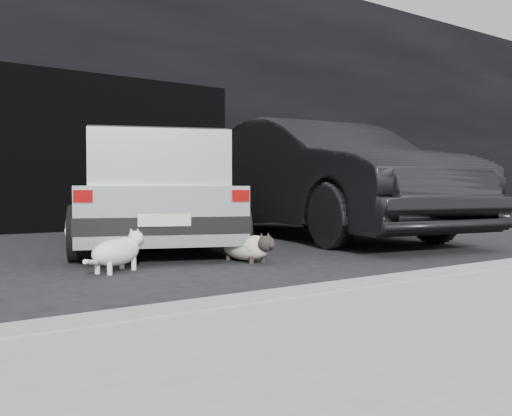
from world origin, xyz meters
TOP-DOWN VIEW (x-y plane):
  - ground at (0.00, 0.00)m, footprint 80.00×80.00m
  - building_facade at (1.00, 6.00)m, footprint 34.00×4.00m
  - garage_opening at (1.00, 3.99)m, footprint 4.00×0.10m
  - curb at (1.00, -2.60)m, footprint 18.00×0.25m
  - silver_hatchback at (0.29, 1.01)m, footprint 2.72×3.85m
  - second_car at (2.83, 0.98)m, footprint 2.50×5.32m
  - cat_siamese at (0.48, -0.71)m, footprint 0.36×0.86m
  - cat_white at (-0.74, -0.59)m, footprint 0.66×0.49m

SIDE VIEW (x-z plane):
  - ground at x=0.00m, z-range 0.00..0.00m
  - curb at x=1.00m, z-range 0.00..0.12m
  - cat_siamese at x=0.48m, z-range -0.01..0.28m
  - cat_white at x=-0.74m, z-range -0.01..0.35m
  - silver_hatchback at x=0.29m, z-range 0.06..1.36m
  - second_car at x=2.83m, z-range 0.00..1.69m
  - garage_opening at x=1.00m, z-range 0.00..2.60m
  - building_facade at x=1.00m, z-range 0.00..5.00m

